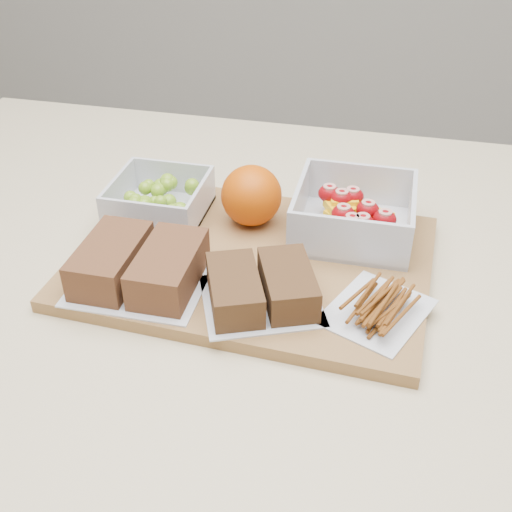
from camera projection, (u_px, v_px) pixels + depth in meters
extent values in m
cube|color=beige|center=(252.00, 501.00, 1.02)|extent=(1.20, 0.90, 0.90)
cube|color=olive|center=(252.00, 261.00, 0.78)|extent=(0.43, 0.32, 0.02)
cube|color=silver|center=(161.00, 213.00, 0.85)|extent=(0.12, 0.12, 0.00)
cube|color=silver|center=(174.00, 178.00, 0.88)|extent=(0.12, 0.00, 0.05)
cube|color=silver|center=(143.00, 220.00, 0.79)|extent=(0.12, 0.00, 0.05)
cube|color=silver|center=(201.00, 203.00, 0.83)|extent=(0.00, 0.11, 0.05)
cube|color=silver|center=(119.00, 193.00, 0.85)|extent=(0.00, 0.11, 0.05)
sphere|color=olive|center=(145.00, 203.00, 0.83)|extent=(0.02, 0.02, 0.02)
sphere|color=olive|center=(131.00, 198.00, 0.83)|extent=(0.02, 0.02, 0.02)
sphere|color=olive|center=(167.00, 185.00, 0.85)|extent=(0.02, 0.02, 0.02)
sphere|color=olive|center=(169.00, 202.00, 0.84)|extent=(0.02, 0.02, 0.02)
sphere|color=olive|center=(145.00, 188.00, 0.85)|extent=(0.02, 0.02, 0.02)
sphere|color=olive|center=(155.00, 202.00, 0.84)|extent=(0.02, 0.02, 0.02)
sphere|color=olive|center=(149.00, 185.00, 0.86)|extent=(0.02, 0.02, 0.02)
sphere|color=olive|center=(180.00, 210.00, 0.80)|extent=(0.02, 0.02, 0.02)
sphere|color=olive|center=(192.00, 188.00, 0.85)|extent=(0.02, 0.02, 0.02)
sphere|color=olive|center=(168.00, 181.00, 0.86)|extent=(0.02, 0.02, 0.02)
sphere|color=olive|center=(134.00, 203.00, 0.82)|extent=(0.02, 0.02, 0.02)
sphere|color=olive|center=(192.00, 185.00, 0.85)|extent=(0.02, 0.02, 0.02)
sphere|color=olive|center=(151.00, 214.00, 0.81)|extent=(0.02, 0.02, 0.02)
sphere|color=olive|center=(167.00, 185.00, 0.86)|extent=(0.02, 0.02, 0.02)
sphere|color=olive|center=(158.00, 191.00, 0.85)|extent=(0.02, 0.02, 0.02)
sphere|color=olive|center=(170.00, 183.00, 0.86)|extent=(0.02, 0.02, 0.02)
sphere|color=olive|center=(173.00, 212.00, 0.79)|extent=(0.02, 0.02, 0.02)
sphere|color=olive|center=(182.00, 220.00, 0.81)|extent=(0.02, 0.02, 0.02)
sphere|color=olive|center=(162.00, 189.00, 0.85)|extent=(0.02, 0.02, 0.02)
sphere|color=olive|center=(144.00, 204.00, 0.83)|extent=(0.02, 0.02, 0.02)
sphere|color=olive|center=(161.00, 186.00, 0.86)|extent=(0.02, 0.02, 0.02)
sphere|color=olive|center=(161.00, 202.00, 0.82)|extent=(0.02, 0.02, 0.02)
sphere|color=olive|center=(145.00, 203.00, 0.83)|extent=(0.02, 0.02, 0.02)
sphere|color=olive|center=(135.00, 200.00, 0.83)|extent=(0.02, 0.02, 0.02)
cube|color=silver|center=(352.00, 230.00, 0.81)|extent=(0.14, 0.14, 0.01)
cube|color=silver|center=(360.00, 185.00, 0.85)|extent=(0.14, 0.01, 0.06)
cube|color=silver|center=(348.00, 241.00, 0.74)|extent=(0.14, 0.01, 0.06)
cube|color=silver|center=(411.00, 218.00, 0.79)|extent=(0.01, 0.13, 0.06)
cube|color=silver|center=(299.00, 205.00, 0.81)|extent=(0.01, 0.13, 0.06)
cube|color=#F0B40D|center=(355.00, 229.00, 0.79)|extent=(0.04, 0.05, 0.01)
cube|color=#F0B40D|center=(345.00, 208.00, 0.83)|extent=(0.05, 0.06, 0.01)
cube|color=#F0B40D|center=(363.00, 219.00, 0.81)|extent=(0.05, 0.06, 0.01)
cube|color=#F0B40D|center=(375.00, 219.00, 0.82)|extent=(0.05, 0.05, 0.01)
cube|color=#F0B40D|center=(340.00, 207.00, 0.82)|extent=(0.05, 0.05, 0.01)
cube|color=#F0B40D|center=(344.00, 200.00, 0.82)|extent=(0.04, 0.04, 0.01)
cube|color=#F0B40D|center=(326.00, 229.00, 0.77)|extent=(0.05, 0.05, 0.01)
cube|color=#F0B40D|center=(366.00, 233.00, 0.78)|extent=(0.04, 0.04, 0.01)
cube|color=#F0B40D|center=(341.00, 216.00, 0.82)|extent=(0.05, 0.05, 0.01)
ellipsoid|color=#97070F|center=(368.00, 210.00, 0.79)|extent=(0.03, 0.03, 0.02)
ellipsoid|color=#97070F|center=(362.00, 223.00, 0.77)|extent=(0.03, 0.03, 0.02)
ellipsoid|color=#97070F|center=(329.00, 193.00, 0.83)|extent=(0.03, 0.03, 0.02)
ellipsoid|color=#97070F|center=(385.00, 219.00, 0.77)|extent=(0.03, 0.03, 0.02)
ellipsoid|color=#97070F|center=(341.00, 199.00, 0.82)|extent=(0.03, 0.03, 0.02)
ellipsoid|color=#97070F|center=(352.00, 223.00, 0.77)|extent=(0.03, 0.03, 0.02)
ellipsoid|color=#97070F|center=(343.00, 214.00, 0.78)|extent=(0.03, 0.03, 0.02)
ellipsoid|color=#97070F|center=(352.00, 196.00, 0.82)|extent=(0.03, 0.03, 0.02)
sphere|color=#CD4D04|center=(251.00, 196.00, 0.81)|extent=(0.08, 0.08, 0.08)
cube|color=silver|center=(142.00, 280.00, 0.73)|extent=(0.15, 0.13, 0.00)
cube|color=brown|center=(111.00, 260.00, 0.72)|extent=(0.06, 0.11, 0.04)
cube|color=brown|center=(169.00, 268.00, 0.71)|extent=(0.06, 0.11, 0.04)
cube|color=silver|center=(261.00, 301.00, 0.70)|extent=(0.16, 0.15, 0.00)
cube|color=#51331B|center=(235.00, 289.00, 0.69)|extent=(0.09, 0.11, 0.04)
cube|color=#51331B|center=(288.00, 284.00, 0.69)|extent=(0.09, 0.11, 0.04)
cube|color=silver|center=(377.00, 312.00, 0.69)|extent=(0.13, 0.14, 0.00)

